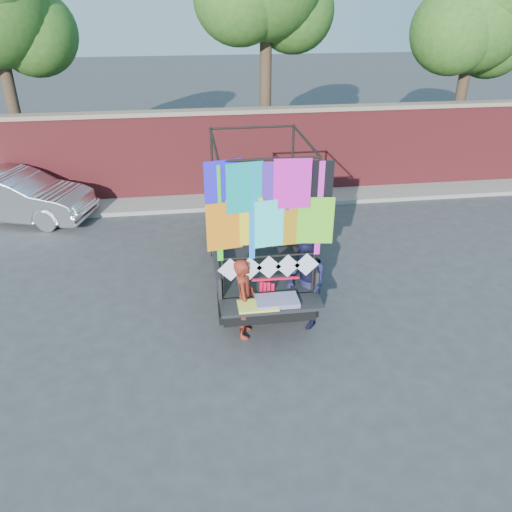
{
  "coord_description": "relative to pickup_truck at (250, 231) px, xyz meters",
  "views": [
    {
      "loc": [
        -1.5,
        -7.62,
        5.64
      ],
      "look_at": [
        -0.4,
        0.27,
        1.38
      ],
      "focal_mm": 35.0,
      "sensor_mm": 36.0,
      "label": 1
    }
  ],
  "objects": [
    {
      "name": "pickup_truck",
      "position": [
        0.0,
        0.0,
        0.0
      ],
      "size": [
        2.1,
        5.27,
        3.32
      ],
      "color": "black",
      "rests_on": "ground"
    },
    {
      "name": "sedan",
      "position": [
        -6.01,
        3.46,
        -0.16
      ],
      "size": [
        4.39,
        2.59,
        1.37
      ],
      "primitive_type": "imported",
      "rotation": [
        0.0,
        0.0,
        1.28
      ],
      "color": "silver",
      "rests_on": "ground"
    },
    {
      "name": "curb",
      "position": [
        0.23,
        3.85,
        -0.78
      ],
      "size": [
        30.0,
        1.2,
        0.12
      ],
      "primitive_type": "cube",
      "color": "gray",
      "rests_on": "ground"
    },
    {
      "name": "woman",
      "position": [
        -0.44,
        -2.63,
        -0.06
      ],
      "size": [
        0.48,
        0.63,
        1.56
      ],
      "primitive_type": "imported",
      "rotation": [
        0.0,
        0.0,
        1.37
      ],
      "color": "maroon",
      "rests_on": "ground"
    },
    {
      "name": "ground",
      "position": [
        0.23,
        -2.45,
        -0.84
      ],
      "size": [
        90.0,
        90.0,
        0.0
      ],
      "primitive_type": "plane",
      "color": "#38383A",
      "rests_on": "ground"
    },
    {
      "name": "streamer_bundle",
      "position": [
        0.04,
        -2.56,
        0.07
      ],
      "size": [
        0.86,
        0.07,
        0.6
      ],
      "color": "red",
      "rests_on": "ground"
    },
    {
      "name": "man",
      "position": [
        0.71,
        -2.45,
        0.05
      ],
      "size": [
        0.88,
        1.01,
        1.78
      ],
      "primitive_type": "imported",
      "rotation": [
        0.0,
        0.0,
        -1.3
      ],
      "color": "#161737",
      "rests_on": "ground"
    },
    {
      "name": "brick_wall",
      "position": [
        0.23,
        4.55,
        0.49
      ],
      "size": [
        30.0,
        0.45,
        2.61
      ],
      "color": "maroon",
      "rests_on": "ground"
    },
    {
      "name": "tree_right",
      "position": [
        7.75,
        5.66,
        3.91
      ],
      "size": [
        4.2,
        3.3,
        6.62
      ],
      "color": "#38281C",
      "rests_on": "ground"
    }
  ]
}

